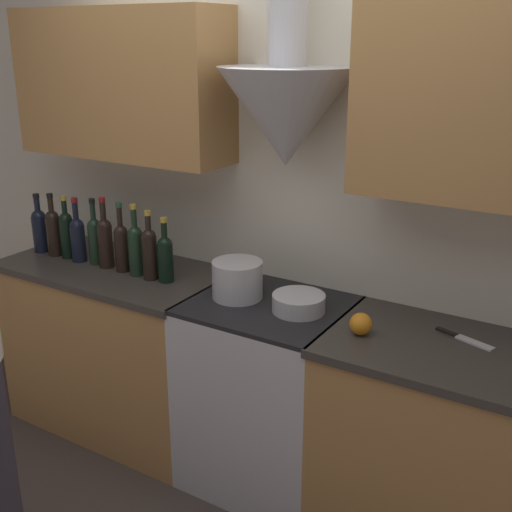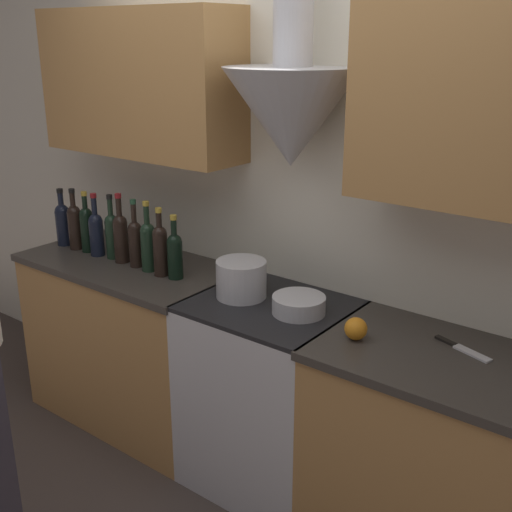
{
  "view_description": "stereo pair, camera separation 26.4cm",
  "coord_description": "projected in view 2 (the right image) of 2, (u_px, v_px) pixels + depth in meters",
  "views": [
    {
      "loc": [
        1.31,
        -1.9,
        2.03
      ],
      "look_at": [
        0.0,
        0.23,
        1.16
      ],
      "focal_mm": 45.0,
      "sensor_mm": 36.0,
      "label": 1
    },
    {
      "loc": [
        1.53,
        -1.75,
        2.03
      ],
      "look_at": [
        0.0,
        0.23,
        1.16
      ],
      "focal_mm": 45.0,
      "sensor_mm": 36.0,
      "label": 2
    }
  ],
  "objects": [
    {
      "name": "stove_range",
      "position": [
        269.0,
        394.0,
        2.95
      ],
      "size": [
        0.68,
        0.6,
        0.91
      ],
      "color": "silver",
      "rests_on": "ground_plane"
    },
    {
      "name": "wine_bottle_2",
      "position": [
        87.0,
        227.0,
        3.44
      ],
      "size": [
        0.07,
        0.07,
        0.33
      ],
      "color": "black",
      "rests_on": "counter_left"
    },
    {
      "name": "mixing_bowl",
      "position": [
        299.0,
        305.0,
        2.7
      ],
      "size": [
        0.23,
        0.23,
        0.08
      ],
      "color": "silver",
      "rests_on": "stove_range"
    },
    {
      "name": "orange_fruit",
      "position": [
        356.0,
        329.0,
        2.47
      ],
      "size": [
        0.09,
        0.09,
        0.09
      ],
      "color": "orange",
      "rests_on": "counter_right"
    },
    {
      "name": "stock_pot",
      "position": [
        241.0,
        279.0,
        2.86
      ],
      "size": [
        0.23,
        0.23,
        0.17
      ],
      "color": "silver",
      "rests_on": "stove_range"
    },
    {
      "name": "wine_bottle_8",
      "position": [
        160.0,
        248.0,
        3.1
      ],
      "size": [
        0.07,
        0.07,
        0.34
      ],
      "color": "black",
      "rests_on": "counter_left"
    },
    {
      "name": "wine_bottle_4",
      "position": [
        112.0,
        233.0,
        3.34
      ],
      "size": [
        0.07,
        0.07,
        0.34
      ],
      "color": "black",
      "rests_on": "counter_left"
    },
    {
      "name": "wine_bottle_3",
      "position": [
        96.0,
        231.0,
        3.39
      ],
      "size": [
        0.08,
        0.08,
        0.34
      ],
      "color": "black",
      "rests_on": "counter_left"
    },
    {
      "name": "counter_right",
      "position": [
        432.0,
        461.0,
        2.5
      ],
      "size": [
        0.93,
        0.62,
        0.91
      ],
      "color": "#B27F47",
      "rests_on": "ground_plane"
    },
    {
      "name": "wall_back",
      "position": [
        300.0,
        170.0,
        2.85
      ],
      "size": [
        8.4,
        0.58,
        2.6
      ],
      "color": "silver",
      "rests_on": "ground_plane"
    },
    {
      "name": "counter_left",
      "position": [
        134.0,
        340.0,
        3.48
      ],
      "size": [
        1.18,
        0.62,
        0.91
      ],
      "color": "#B27F47",
      "rests_on": "ground_plane"
    },
    {
      "name": "wine_bottle_9",
      "position": [
        175.0,
        253.0,
        3.06
      ],
      "size": [
        0.07,
        0.07,
        0.32
      ],
      "color": "black",
      "rests_on": "counter_left"
    },
    {
      "name": "wine_bottle_6",
      "position": [
        135.0,
        241.0,
        3.22
      ],
      "size": [
        0.07,
        0.07,
        0.35
      ],
      "color": "black",
      "rests_on": "counter_left"
    },
    {
      "name": "wine_bottle_5",
      "position": [
        121.0,
        235.0,
        3.28
      ],
      "size": [
        0.08,
        0.08,
        0.36
      ],
      "color": "black",
      "rests_on": "counter_left"
    },
    {
      "name": "wine_bottle_0",
      "position": [
        63.0,
        222.0,
        3.56
      ],
      "size": [
        0.08,
        0.08,
        0.32
      ],
      "color": "black",
      "rests_on": "counter_left"
    },
    {
      "name": "wine_bottle_1",
      "position": [
        75.0,
        224.0,
        3.49
      ],
      "size": [
        0.07,
        0.07,
        0.34
      ],
      "color": "black",
      "rests_on": "counter_left"
    },
    {
      "name": "chefs_knife",
      "position": [
        463.0,
        349.0,
        2.4
      ],
      "size": [
        0.24,
        0.1,
        0.01
      ],
      "rotation": [
        0.0,
        0.0,
        -0.32
      ],
      "color": "silver",
      "rests_on": "counter_right"
    },
    {
      "name": "wine_bottle_7",
      "position": [
        148.0,
        244.0,
        3.16
      ],
      "size": [
        0.07,
        0.07,
        0.36
      ],
      "color": "black",
      "rests_on": "counter_left"
    }
  ]
}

